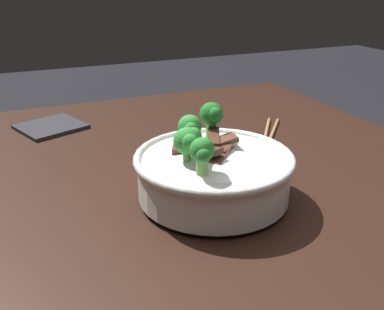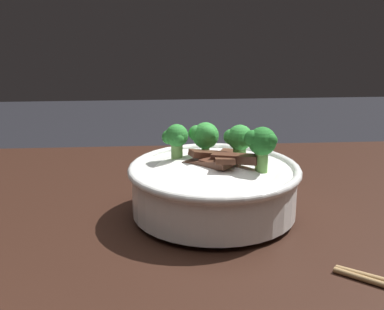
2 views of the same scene
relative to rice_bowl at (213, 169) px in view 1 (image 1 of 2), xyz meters
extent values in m
cube|color=black|center=(-0.04, 0.06, -0.08)|extent=(1.16, 0.88, 0.06)
cube|color=black|center=(-0.54, -0.29, -0.48)|extent=(0.09, 0.09, 0.74)
cube|color=black|center=(-0.54, 0.42, -0.48)|extent=(0.09, 0.09, 0.74)
cylinder|color=white|center=(0.00, 0.00, -0.05)|extent=(0.11, 0.11, 0.01)
cylinder|color=white|center=(0.00, 0.00, -0.01)|extent=(0.23, 0.23, 0.06)
torus|color=white|center=(0.00, 0.00, 0.02)|extent=(0.24, 0.24, 0.01)
ellipsoid|color=white|center=(0.00, 0.00, 0.00)|extent=(0.21, 0.21, 0.05)
cube|color=#563323|center=(-0.01, 0.00, 0.04)|extent=(0.03, 0.08, 0.02)
cube|color=#563323|center=(-0.01, -0.02, 0.03)|extent=(0.05, 0.08, 0.01)
cube|color=#4C2B1E|center=(-0.03, 0.01, 0.04)|extent=(0.07, 0.04, 0.02)
cube|color=#4C2B1E|center=(0.00, -0.01, 0.03)|extent=(0.06, 0.05, 0.01)
cube|color=#563323|center=(0.01, 0.01, 0.03)|extent=(0.07, 0.07, 0.03)
cube|color=#4C2B1E|center=(0.00, -0.02, 0.04)|extent=(0.07, 0.04, 0.02)
cylinder|color=#5B9947|center=(-0.04, -0.02, 0.03)|extent=(0.02, 0.02, 0.02)
sphere|color=green|center=(-0.04, -0.02, 0.06)|extent=(0.04, 0.04, 0.04)
sphere|color=green|center=(-0.03, -0.03, 0.06)|extent=(0.02, 0.02, 0.02)
sphere|color=green|center=(-0.04, -0.01, 0.06)|extent=(0.02, 0.02, 0.02)
cylinder|color=#7AB256|center=(0.05, -0.04, 0.04)|extent=(0.02, 0.02, 0.03)
sphere|color=#2D8433|center=(0.05, -0.04, 0.06)|extent=(0.03, 0.03, 0.03)
sphere|color=#2D8433|center=(0.06, -0.04, 0.06)|extent=(0.02, 0.02, 0.02)
sphere|color=#2D8433|center=(0.05, -0.03, 0.06)|extent=(0.02, 0.02, 0.02)
cylinder|color=#6BA84C|center=(0.01, -0.05, 0.03)|extent=(0.01, 0.01, 0.02)
sphere|color=green|center=(0.01, -0.05, 0.06)|extent=(0.04, 0.04, 0.04)
sphere|color=green|center=(0.02, -0.05, 0.06)|extent=(0.02, 0.02, 0.02)
sphere|color=green|center=(0.01, -0.04, 0.06)|extent=(0.02, 0.02, 0.02)
cylinder|color=#6BA84C|center=(-0.06, 0.03, 0.04)|extent=(0.02, 0.02, 0.03)
sphere|color=#237028|center=(-0.06, 0.03, 0.07)|extent=(0.04, 0.04, 0.04)
sphere|color=#237028|center=(-0.05, 0.03, 0.07)|extent=(0.02, 0.02, 0.02)
sphere|color=#237028|center=(-0.07, 0.04, 0.07)|extent=(0.02, 0.02, 0.02)
cylinder|color=#9E7A4C|center=(-0.21, 0.23, -0.05)|extent=(0.17, 0.13, 0.01)
cylinder|color=#9E7A4C|center=(-0.20, 0.24, -0.05)|extent=(0.16, 0.14, 0.01)
cube|color=#28282D|center=(-0.44, -0.20, -0.05)|extent=(0.16, 0.17, 0.01)
camera|label=1|loc=(0.54, -0.26, 0.28)|focal=40.27mm
camera|label=2|loc=(0.08, 0.71, 0.26)|focal=50.31mm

